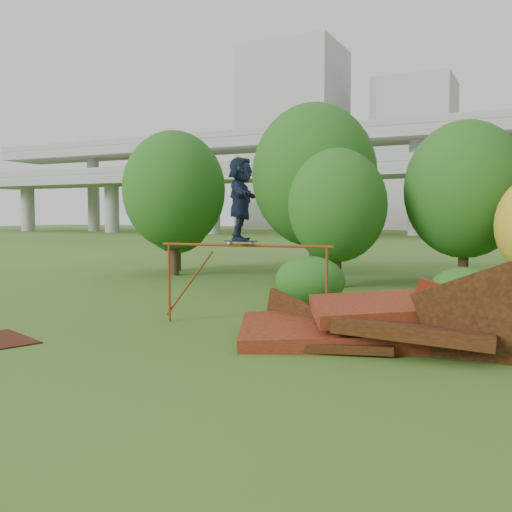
% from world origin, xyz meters
% --- Properties ---
extents(ground, '(240.00, 240.00, 0.00)m').
position_xyz_m(ground, '(0.00, 0.00, 0.00)').
color(ground, '#2D5116').
rests_on(ground, ground).
extents(scrap_pile, '(6.07, 3.87, 2.22)m').
position_xyz_m(scrap_pile, '(2.03, 1.27, 0.36)').
color(scrap_pile, '#43140C').
rests_on(scrap_pile, ground).
extents(grind_rail, '(4.09, 0.52, 1.88)m').
position_xyz_m(grind_rail, '(-0.98, 1.75, 1.44)').
color(grind_rail, brown).
rests_on(grind_rail, ground).
extents(skateboard, '(0.75, 0.28, 0.08)m').
position_xyz_m(skateboard, '(-1.06, 1.74, 1.94)').
color(skateboard, black).
rests_on(skateboard, grind_rail).
extents(skater, '(1.16, 1.82, 1.88)m').
position_xyz_m(skater, '(-1.06, 1.74, 2.90)').
color(skater, '#151F36').
rests_on(skater, skateboard).
extents(tree_0, '(4.32, 4.32, 6.09)m').
position_xyz_m(tree_0, '(-8.82, 10.53, 3.60)').
color(tree_0, black).
rests_on(tree_0, ground).
extents(tree_1, '(5.12, 5.12, 7.12)m').
position_xyz_m(tree_1, '(-3.31, 12.58, 4.17)').
color(tree_1, black).
rests_on(tree_1, ground).
extents(tree_2, '(3.46, 3.46, 4.87)m').
position_xyz_m(tree_2, '(-1.32, 9.53, 2.88)').
color(tree_2, black).
rests_on(tree_2, ground).
extents(tree_3, '(4.25, 4.25, 5.90)m').
position_xyz_m(tree_3, '(2.64, 11.87, 3.45)').
color(tree_3, black).
rests_on(tree_3, ground).
extents(tree_6, '(3.22, 3.22, 4.50)m').
position_xyz_m(tree_6, '(-9.89, 12.33, 2.64)').
color(tree_6, black).
rests_on(tree_6, ground).
extents(shrub_left, '(2.00, 1.85, 1.39)m').
position_xyz_m(shrub_left, '(-0.75, 5.36, 0.69)').
color(shrub_left, '#1C5115').
rests_on(shrub_left, ground).
extents(shrub_right, '(1.70, 1.56, 1.21)m').
position_xyz_m(shrub_right, '(3.31, 5.69, 0.60)').
color(shrub_right, '#1C5115').
rests_on(shrub_right, ground).
extents(freeway_overpass, '(160.00, 15.00, 13.70)m').
position_xyz_m(freeway_overpass, '(0.00, 62.92, 10.32)').
color(freeway_overpass, gray).
rests_on(freeway_overpass, ground).
extents(building_left, '(18.00, 16.00, 35.00)m').
position_xyz_m(building_left, '(-38.00, 95.00, 17.50)').
color(building_left, '#9E9E99').
rests_on(building_left, ground).
extents(building_right, '(14.00, 14.00, 28.00)m').
position_xyz_m(building_right, '(-16.00, 102.00, 14.00)').
color(building_right, '#9E9E99').
rests_on(building_right, ground).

